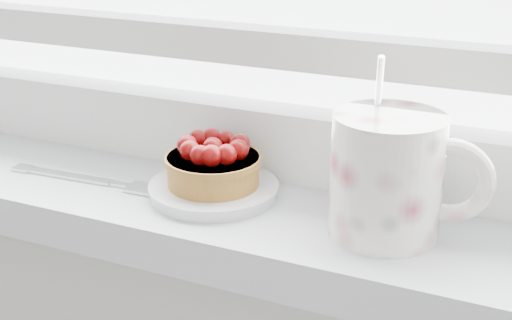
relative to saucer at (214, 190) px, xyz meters
The scene contains 4 objects.
saucer is the anchor object (origin of this frame).
raspberry_tart 0.03m from the saucer, 104.88° to the left, with size 0.09×0.09×0.05m.
floral_mug 0.18m from the saucer, ahead, with size 0.14×0.10×0.15m.
fork 0.12m from the saucer, behind, with size 0.20×0.03×0.00m.
Camera 1 is at (0.23, 1.34, 1.22)m, focal length 50.00 mm.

